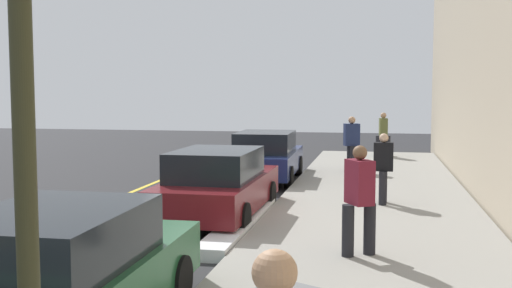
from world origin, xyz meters
The scene contains 13 objects.
ground_plane centered at (0.00, 0.00, 0.00)m, with size 56.00×56.00×0.00m, color #28282B.
sidewalk centered at (0.00, -3.30, 0.07)m, with size 28.00×4.60×0.15m, color gray.
lane_stripe_centre centered at (0.00, 3.20, 0.00)m, with size 28.00×0.14×0.01m, color gold.
snow_bank_curb centered at (-0.91, -0.70, 0.11)m, with size 4.84×0.56×0.22m, color white.
parked_car_green centered at (-6.69, -0.02, 0.76)m, with size 4.47×1.94×1.51m.
parked_car_maroon centered at (-0.07, -0.01, 0.76)m, with size 4.52×1.93×1.51m.
parked_car_navy centered at (5.66, -0.01, 0.76)m, with size 4.43×2.00×1.51m.
pedestrian_black_coat centered at (1.71, -3.46, 1.01)m, with size 0.53×0.45×1.62m.
pedestrian_navy_coat centered at (7.34, -2.49, 1.09)m, with size 0.57×0.55×1.77m.
pedestrian_olive_coat centered at (12.15, -3.52, 1.08)m, with size 0.50×0.57×1.74m.
pedestrian_burgundy_coat centered at (-2.93, -3.06, 1.08)m, with size 0.56×0.52×1.74m.
traffic_light_pole centered at (-9.65, -1.49, 2.89)m, with size 0.35×0.26×4.02m.
rolling_suitcase centered at (12.54, -3.58, 0.43)m, with size 0.34×0.22×0.92m.
Camera 1 is at (-12.63, -3.33, 2.74)m, focal length 43.36 mm.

